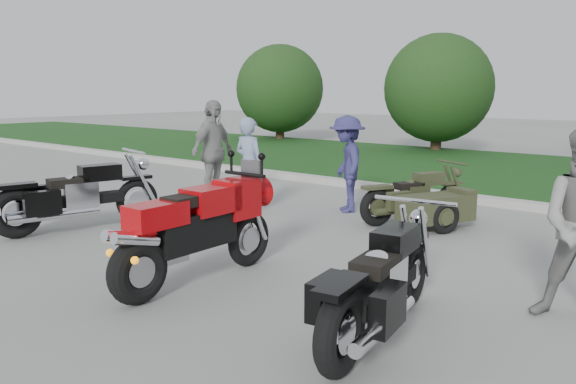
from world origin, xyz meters
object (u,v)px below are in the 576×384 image
Objects in this scene: person_denim at (347,164)px; sportbike_red at (195,228)px; cruiser_sidecar at (425,204)px; person_back at (213,152)px; person_stripe at (249,165)px; cruiser_right at (379,288)px; cruiser_left at (73,198)px.

sportbike_red is at bearing -32.26° from person_denim.
person_back is at bearing -144.73° from cruiser_sidecar.
person_back is (-1.15, 0.20, 0.14)m from person_stripe.
person_denim is at bearing 117.74° from cruiser_right.
cruiser_left is 5.42m from cruiser_sidecar.
cruiser_right is 1.20× the size of person_back.
cruiser_right is at bearing 145.05° from person_stripe.
cruiser_sidecar is 1.69m from person_denim.
cruiser_left is 4.54m from person_denim.
person_denim is at bearing -79.57° from person_back.
person_back reaches higher than sportbike_red.
person_back is at bearing 103.79° from cruiser_left.
person_back reaches higher than person_stripe.
person_stripe reaches higher than cruiser_left.
person_back is at bearing -10.45° from person_stripe.
cruiser_left is at bearing -76.15° from person_denim.
sportbike_red is 1.20× the size of cruiser_sidecar.
person_back reaches higher than person_denim.
cruiser_left is 2.95m from person_back.
cruiser_sidecar is at bearing 78.71° from sportbike_red.
sportbike_red is 4.13m from cruiser_sidecar.
person_stripe reaches higher than sportbike_red.
person_back is (-2.44, -0.92, 0.12)m from person_denim.
sportbike_red is at bearing -145.26° from person_back.
cruiser_right is 5.25m from person_denim.
person_back is (-4.05, -0.73, 0.60)m from cruiser_sidecar.
sportbike_red reaches higher than cruiser_left.
person_stripe is (-4.44, 3.05, 0.37)m from cruiser_right.
sportbike_red is 4.34m from person_denim.
person_denim is (1.29, 1.12, 0.02)m from person_stripe.
person_back is (-5.59, 3.26, 0.51)m from cruiser_right.
person_stripe is at bearing 136.18° from cruiser_right.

